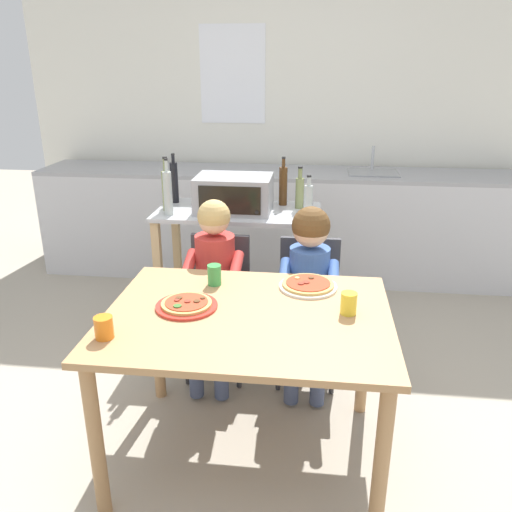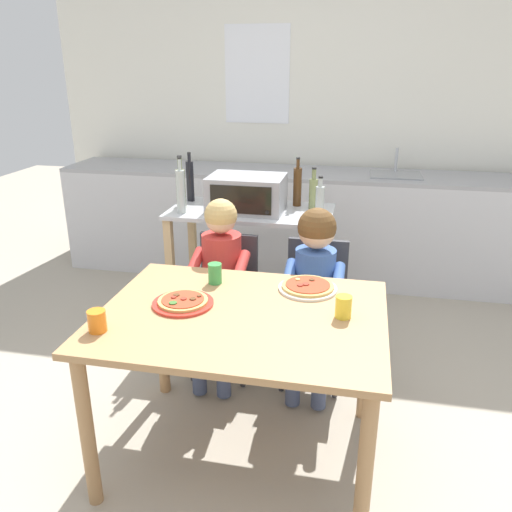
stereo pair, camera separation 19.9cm
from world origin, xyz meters
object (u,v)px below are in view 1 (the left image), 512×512
object	(u,v)px
bottle_tall_green_wine	(308,200)
kitchen_island_cart	(239,252)
bottle_brown_beer	(283,185)
pizza_plate_white	(308,285)
toaster_oven	(234,194)
pizza_plate_red_rimmed	(187,305)
bottle_clear_vinegar	(167,189)
bottle_dark_olive_oil	(168,193)
dining_table	(248,335)
child_in_blue_striped_shirt	(309,275)
bottle_squat_spirits	(174,182)
child_in_red_shirt	(213,274)
dining_chair_left	(218,295)
dining_chair_right	(308,299)
drinking_cup_yellow	(349,303)
drinking_cup_orange	(104,327)
bottle_slim_sauce	(300,191)
drinking_cup_green	(214,275)

from	to	relation	value
bottle_tall_green_wine	kitchen_island_cart	bearing A→B (deg)	165.75
bottle_brown_beer	pizza_plate_white	distance (m)	1.13
toaster_oven	pizza_plate_red_rimmed	distance (m)	1.19
bottle_clear_vinegar	bottle_dark_olive_oil	bearing A→B (deg)	-70.28
dining_table	pizza_plate_red_rimmed	xyz separation A→B (m)	(-0.27, 0.03, 0.11)
child_in_blue_striped_shirt	pizza_plate_red_rimmed	world-z (taller)	child_in_blue_striped_shirt
bottle_brown_beer	dining_table	bearing A→B (deg)	-92.10
bottle_squat_spirits	child_in_blue_striped_shirt	world-z (taller)	bottle_squat_spirits
kitchen_island_cart	bottle_squat_spirits	xyz separation A→B (m)	(-0.45, 0.14, 0.43)
bottle_clear_vinegar	bottle_dark_olive_oil	xyz separation A→B (m)	(0.04, -0.11, 0.00)
bottle_clear_vinegar	child_in_red_shirt	world-z (taller)	bottle_clear_vinegar
dining_table	bottle_clear_vinegar	bearing A→B (deg)	120.08
child_in_red_shirt	child_in_blue_striped_shirt	world-z (taller)	child_in_red_shirt
dining_chair_left	pizza_plate_red_rimmed	size ratio (longest dim) A/B	2.99
dining_chair_left	dining_chair_right	bearing A→B (deg)	0.49
drinking_cup_yellow	child_in_red_shirt	bearing A→B (deg)	141.10
bottle_brown_beer	drinking_cup_orange	distance (m)	1.76
bottle_brown_beer	pizza_plate_red_rimmed	world-z (taller)	bottle_brown_beer
dining_chair_right	child_in_blue_striped_shirt	xyz separation A→B (m)	(-0.00, -0.12, 0.20)
bottle_slim_sauce	child_in_red_shirt	xyz separation A→B (m)	(-0.44, -0.70, -0.31)
bottle_slim_sauce	drinking_cup_green	bearing A→B (deg)	-109.36
bottle_clear_vinegar	pizza_plate_red_rimmed	xyz separation A→B (m)	(0.40, -1.14, -0.24)
bottle_slim_sauce	bottle_brown_beer	bearing A→B (deg)	148.97
dining_table	bottle_dark_olive_oil	bearing A→B (deg)	121.01
dining_chair_left	bottle_tall_green_wine	bearing A→B (deg)	36.74
bottle_dark_olive_oil	child_in_blue_striped_shirt	xyz separation A→B (m)	(0.89, -0.44, -0.33)
dining_chair_left	pizza_plate_white	xyz separation A→B (m)	(0.52, -0.43, 0.28)
child_in_blue_striped_shirt	dining_chair_left	bearing A→B (deg)	167.84
bottle_brown_beer	pizza_plate_red_rimmed	bearing A→B (deg)	-103.43
child_in_blue_striped_shirt	pizza_plate_white	world-z (taller)	child_in_blue_striped_shirt
bottle_squat_spirits	child_in_red_shirt	size ratio (longest dim) A/B	0.32
bottle_dark_olive_oil	drinking_cup_green	xyz separation A→B (m)	(0.44, -0.77, -0.20)
bottle_tall_green_wine	pizza_plate_white	size ratio (longest dim) A/B	0.95
bottle_squat_spirits	pizza_plate_red_rimmed	size ratio (longest dim) A/B	1.22
dining_table	drinking_cup_yellow	world-z (taller)	drinking_cup_yellow
child_in_blue_striped_shirt	drinking_cup_yellow	xyz separation A→B (m)	(0.18, -0.57, 0.12)
bottle_squat_spirits	bottle_dark_olive_oil	bearing A→B (deg)	-82.15
bottle_squat_spirits	child_in_red_shirt	xyz separation A→B (m)	(0.40, -0.75, -0.34)
bottle_dark_olive_oil	dining_table	distance (m)	1.28
dining_chair_right	pizza_plate_red_rimmed	distance (m)	0.93
kitchen_island_cart	bottle_dark_olive_oil	size ratio (longest dim) A/B	2.98
dining_table	dining_chair_left	bearing A→B (deg)	110.38
kitchen_island_cart	pizza_plate_white	world-z (taller)	kitchen_island_cart
toaster_oven	drinking_cup_yellow	distance (m)	1.34
kitchen_island_cart	dining_chair_right	world-z (taller)	kitchen_island_cart
toaster_oven	bottle_brown_beer	bearing A→B (deg)	32.23
bottle_brown_beer	drinking_cup_green	world-z (taller)	bottle_brown_beer
kitchen_island_cart	toaster_oven	bearing A→B (deg)	-132.56
bottle_brown_beer	bottle_clear_vinegar	bearing A→B (deg)	-163.06
bottle_tall_green_wine	pizza_plate_white	xyz separation A→B (m)	(0.03, -0.81, -0.21)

